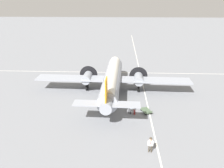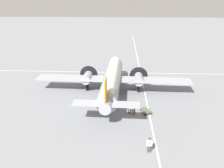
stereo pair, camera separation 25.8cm
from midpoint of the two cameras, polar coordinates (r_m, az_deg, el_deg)
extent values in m
plane|color=slate|center=(35.06, 0.21, -2.62)|extent=(300.00, 300.00, 0.00)
cube|color=silver|center=(35.21, 8.86, -2.77)|extent=(120.00, 0.16, 0.01)
cube|color=silver|center=(45.19, 0.92, 3.04)|extent=(0.16, 120.00, 0.01)
cylinder|color=#9399A3|center=(34.14, 0.22, 1.10)|extent=(16.99, 3.09, 2.65)
cylinder|color=silver|center=(33.89, 0.22, 2.25)|extent=(16.14, 2.27, 1.85)
sphere|color=#9399A3|center=(42.15, 1.11, 5.11)|extent=(2.51, 2.51, 2.51)
cylinder|color=#9399A3|center=(26.35, -1.21, -5.06)|extent=(3.34, 1.54, 1.46)
cube|color=orange|center=(25.01, -1.39, -1.89)|extent=(1.86, 0.19, 3.04)
cube|color=#9399A3|center=(25.92, -1.31, -5.20)|extent=(1.86, 8.04, 0.10)
cube|color=#9399A3|center=(35.41, 0.37, 1.29)|extent=(3.34, 25.05, 0.20)
cylinder|color=#9399A3|center=(36.21, -6.32, 1.66)|extent=(2.93, 1.53, 1.46)
cylinder|color=black|center=(37.69, -5.87, 2.48)|extent=(0.12, 3.06, 3.06)
sphere|color=black|center=(37.82, -5.84, 2.55)|extent=(0.51, 0.51, 0.51)
cylinder|color=#9399A3|center=(35.63, 7.24, 1.28)|extent=(2.93, 1.53, 1.46)
cylinder|color=black|center=(37.13, 7.15, 2.13)|extent=(0.12, 3.06, 3.06)
sphere|color=black|center=(37.26, 7.14, 2.20)|extent=(0.51, 0.51, 0.51)
cylinder|color=#4C4C51|center=(36.33, -6.33, -0.08)|extent=(0.18, 0.18, 0.98)
cylinder|color=black|center=(36.51, -6.30, -0.80)|extent=(1.11, 0.33, 1.10)
cylinder|color=#4C4C51|center=(35.75, 7.17, -0.49)|extent=(0.18, 0.18, 0.98)
cylinder|color=black|center=(35.93, 7.14, -1.21)|extent=(1.11, 0.33, 1.10)
cylinder|color=#4C4C51|center=(40.89, 0.93, 2.18)|extent=(0.14, 0.14, 0.88)
cylinder|color=black|center=(41.04, 0.93, 1.60)|extent=(0.70, 0.20, 0.70)
cylinder|color=#473D2D|center=(22.90, 10.28, -16.40)|extent=(0.12, 0.12, 0.80)
cylinder|color=#473D2D|center=(22.90, 9.67, -16.37)|extent=(0.12, 0.12, 0.80)
cube|color=white|center=(22.48, 10.09, -14.98)|extent=(0.23, 0.40, 0.60)
sphere|color=tan|center=(22.23, 10.17, -14.08)|extent=(0.27, 0.27, 0.27)
cylinder|color=white|center=(22.51, 10.71, -15.08)|extent=(0.09, 0.09, 0.57)
cylinder|color=white|center=(22.50, 9.46, -15.00)|extent=(0.09, 0.09, 0.57)
cube|color=maroon|center=(22.36, 10.10, -14.98)|extent=(0.01, 0.05, 0.38)
cylinder|color=#473D2D|center=(22.16, 10.19, -13.84)|extent=(0.31, 0.31, 0.07)
cylinder|color=#2D2D33|center=(29.16, 5.08, -7.09)|extent=(0.12, 0.12, 0.84)
cylinder|color=#2D2D33|center=(29.24, 4.63, -6.99)|extent=(0.12, 0.12, 0.84)
cube|color=silver|center=(28.85, 4.90, -5.75)|extent=(0.34, 0.45, 0.63)
sphere|color=#8C6647|center=(28.65, 4.93, -4.94)|extent=(0.28, 0.28, 0.28)
cylinder|color=silver|center=(28.78, 5.36, -5.91)|extent=(0.10, 0.10, 0.60)
cylinder|color=silver|center=(28.95, 4.44, -5.71)|extent=(0.10, 0.10, 0.60)
cube|color=maroon|center=(28.73, 4.83, -5.70)|extent=(0.03, 0.05, 0.40)
cylinder|color=#2D2D33|center=(28.59, 4.94, -4.72)|extent=(0.39, 0.39, 0.07)
cube|color=maroon|center=(29.36, 5.99, -7.33)|extent=(0.39, 0.13, 0.47)
cube|color=#551515|center=(29.24, 6.01, -6.87)|extent=(0.14, 0.09, 0.02)
cube|color=maroon|center=(29.32, 6.05, -7.41)|extent=(0.50, 0.18, 0.43)
cube|color=#551515|center=(29.20, 6.07, -6.99)|extent=(0.18, 0.13, 0.02)
cube|color=#4C6047|center=(29.85, 9.03, -6.83)|extent=(2.01, 1.61, 0.04)
cube|color=#4C6047|center=(29.08, 9.77, -7.16)|extent=(0.41, 1.03, 0.04)
cylinder|color=#4C6047|center=(28.93, 8.84, -7.51)|extent=(0.04, 0.04, 0.22)
cylinder|color=#4C6047|center=(29.35, 10.66, -7.18)|extent=(0.04, 0.04, 0.22)
cylinder|color=black|center=(30.28, 7.73, -6.66)|extent=(0.28, 0.15, 0.28)
cylinder|color=black|center=(30.62, 9.21, -6.41)|extent=(0.28, 0.15, 0.28)
cylinder|color=black|center=(29.24, 8.80, -7.82)|extent=(0.28, 0.15, 0.28)
cylinder|color=black|center=(29.59, 10.32, -7.54)|extent=(0.28, 0.15, 0.28)
camera|label=1|loc=(0.13, -89.79, 0.08)|focal=35.00mm
camera|label=2|loc=(0.13, 90.21, -0.08)|focal=35.00mm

